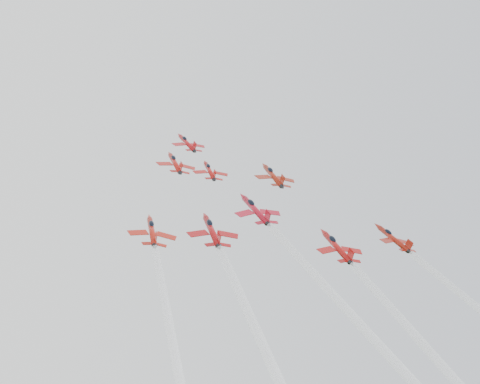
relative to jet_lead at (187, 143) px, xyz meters
name	(u,v)px	position (x,y,z in m)	size (l,w,h in m)	color
jet_lead	(187,143)	(0.00, 0.00, 0.00)	(9.03, 11.37, 7.88)	#AC1014
jet_row2_left	(175,163)	(-7.50, -11.72, -7.71)	(9.40, 11.84, 8.21)	#B01610
jet_row2_center	(209,170)	(0.13, -14.12, -9.30)	(8.46, 10.65, 7.39)	#AD1310
jet_row2_right	(273,175)	(17.01, -14.00, -9.20)	(10.58, 13.31, 9.23)	maroon
jet_center	(397,379)	(3.70, -72.15, -47.55)	(10.43, 95.46, 63.48)	#B01023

